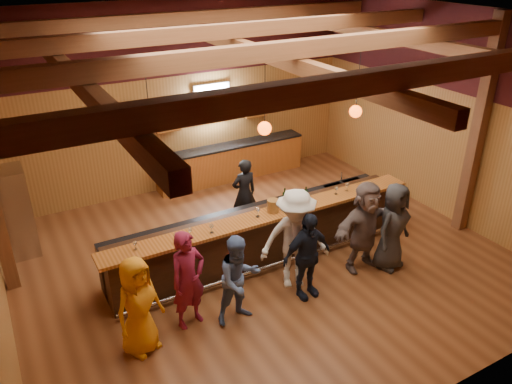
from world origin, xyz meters
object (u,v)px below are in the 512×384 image
Objects in this scene: customer_navy at (307,256)px; bottle_a at (285,198)px; customer_orange at (138,306)px; bar_counter at (261,233)px; customer_dark at (393,227)px; ice_bucket at (273,206)px; bartender at (244,193)px; customer_brown at (365,226)px; back_bar_cabinet at (232,162)px; customer_redvest at (188,280)px; stainless_fridge at (12,213)px; customer_white at (295,239)px; customer_denim at (239,280)px.

customer_navy is 4.58× the size of bottle_a.
customer_orange is at bearing 175.54° from customer_navy.
bar_counter is 3.67× the size of customer_dark.
ice_bucket is at bearing -3.86° from customer_orange.
bartender is (0.23, 2.68, -0.03)m from customer_navy.
bartender reaches higher than bar_counter.
customer_dark is at bearing -27.87° from customer_brown.
bar_counter is 3.76m from back_bar_cabinet.
customer_redvest is 0.98× the size of customer_dark.
back_bar_cabinet is at bearing 11.93° from stainless_fridge.
bar_counter is 3.34× the size of customer_white.
customer_denim is 0.90× the size of customer_dark.
back_bar_cabinet is 4.08m from ice_bucket.
customer_white is at bearing 152.95° from customer_dark.
customer_orange reaches higher than bar_counter.
customer_orange is at bearing 178.86° from customer_redvest.
ice_bucket reaches higher than bar_counter.
stainless_fridge is 5.12× the size of bottle_a.
back_bar_cabinet is 2.49× the size of customer_orange.
bar_counter is 1.30m from bartender.
stainless_fridge is 4.18m from customer_redvest.
bartender is at bearing -15.33° from stainless_fridge.
customer_denim is 0.82× the size of customer_white.
stainless_fridge is at bearing 107.75° from customer_redvest.
customer_brown is at bearing -40.07° from bar_counter.
customer_brown is at bearing 115.39° from bartender.
customer_navy is (0.01, -0.36, -0.14)m from customer_white.
bar_counter is at bearing -30.76° from stainless_fridge.
stainless_fridge is 1.05× the size of customer_dark.
customer_brown reaches higher than bartender.
stainless_fridge is at bearing 160.66° from customer_white.
customer_redvest is at bearing 169.25° from customer_navy.
customer_dark reaches higher than bartender.
customer_white reaches higher than customer_denim.
customer_dark is (1.96, -1.49, 0.34)m from bar_counter.
customer_navy is (-1.11, -5.01, 0.33)m from back_bar_cabinet.
customer_dark reaches higher than customer_orange.
customer_dark is 7.08× the size of ice_bucket.
customer_dark is at bearing 121.17° from bartender.
customer_navy reaches higher than customer_denim.
customer_orange is 0.93× the size of customer_dark.
customer_white is 2.34m from bartender.
customer_denim is at bearing -130.30° from bar_counter.
stainless_fridge is 5.47m from customer_white.
customer_denim is 1.80m from ice_bucket.
customer_dark is at bearing 8.77° from customer_white.
customer_white is 5.36× the size of bottle_a.
back_bar_cabinet is at bearing 27.45° from customer_orange.
customer_white is (2.02, 0.05, 0.10)m from customer_redvest.
customer_white reaches higher than ice_bucket.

